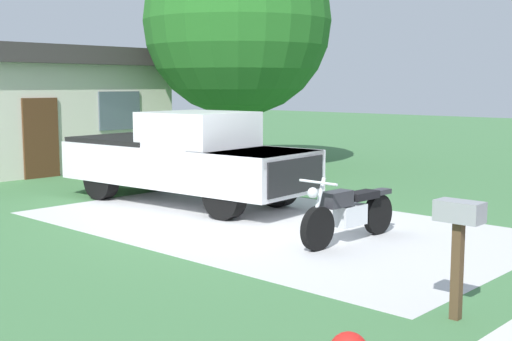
{
  "coord_description": "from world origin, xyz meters",
  "views": [
    {
      "loc": [
        -8.68,
        -7.77,
        2.45
      ],
      "look_at": [
        0.17,
        0.47,
        0.9
      ],
      "focal_mm": 47.28,
      "sensor_mm": 36.0,
      "label": 1
    }
  ],
  "objects_px": {
    "motorcycle": "(349,212)",
    "mailbox": "(459,228)",
    "shade_tree": "(237,22)",
    "pickup_truck": "(183,157)"
  },
  "relations": [
    {
      "from": "motorcycle",
      "to": "shade_tree",
      "type": "xyz_separation_m",
      "value": [
        5.54,
        7.86,
        3.76
      ]
    },
    {
      "from": "pickup_truck",
      "to": "mailbox",
      "type": "xyz_separation_m",
      "value": [
        -2.71,
        -7.44,
        0.03
      ]
    },
    {
      "from": "mailbox",
      "to": "shade_tree",
      "type": "xyz_separation_m",
      "value": [
        7.65,
        10.72,
        3.25
      ]
    },
    {
      "from": "pickup_truck",
      "to": "mailbox",
      "type": "distance_m",
      "value": 7.92
    },
    {
      "from": "motorcycle",
      "to": "mailbox",
      "type": "bearing_deg",
      "value": -126.53
    },
    {
      "from": "motorcycle",
      "to": "mailbox",
      "type": "relative_size",
      "value": 1.76
    },
    {
      "from": "pickup_truck",
      "to": "mailbox",
      "type": "relative_size",
      "value": 4.57
    },
    {
      "from": "motorcycle",
      "to": "shade_tree",
      "type": "distance_m",
      "value": 10.32
    },
    {
      "from": "shade_tree",
      "to": "pickup_truck",
      "type": "bearing_deg",
      "value": -146.53
    },
    {
      "from": "pickup_truck",
      "to": "shade_tree",
      "type": "relative_size",
      "value": 0.83
    }
  ]
}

